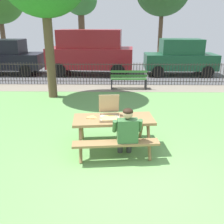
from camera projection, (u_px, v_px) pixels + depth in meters
name	position (u px, v px, depth m)	size (l,w,h in m)	color
ground	(134.00, 139.00, 6.41)	(28.00, 12.07, 0.02)	#629851
cobblestone_walkway	(126.00, 88.00, 11.44)	(28.00, 1.40, 0.01)	gray
street_asphalt	(124.00, 71.00, 15.46)	(28.00, 7.13, 0.01)	#515154
picnic_table_foreground	(113.00, 125.00, 5.71)	(1.94, 1.65, 0.79)	olive
pizza_box_open	(109.00, 114.00, 5.63)	(0.51, 0.58, 0.51)	tan
pizza_slice_on_table	(91.00, 117.00, 5.68)	(0.21, 0.24, 0.02)	#F3BC5A
adult_at_table	(127.00, 131.00, 5.23)	(0.63, 0.62, 1.19)	#3D3D3D
iron_fence_streetside	(126.00, 74.00, 11.92)	(21.37, 0.03, 1.04)	#2D2823
park_bench_center	(129.00, 80.00, 11.17)	(1.61, 0.48, 0.85)	#31652B
parked_car_left	(2.00, 57.00, 14.23)	(4.44, 2.00, 1.94)	black
parked_car_center	(90.00, 51.00, 14.04)	(4.81, 2.30, 2.46)	maroon
parked_car_right	(180.00, 57.00, 14.04)	(3.91, 1.85, 1.98)	#194C31
far_tree_midleft	(81.00, 2.00, 19.05)	(2.49, 2.49, 5.58)	brown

